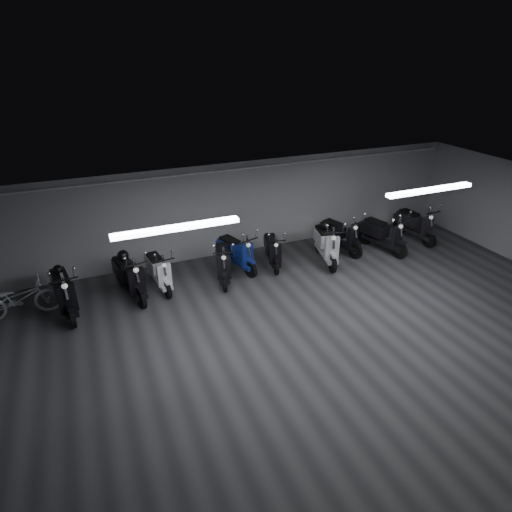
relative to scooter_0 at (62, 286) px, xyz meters
name	(u,v)px	position (x,y,z in m)	size (l,w,h in m)	color
floor	(333,340)	(5.32, -3.36, -0.75)	(14.00, 10.00, 0.01)	#333336
ceiling	(345,220)	(5.32, -3.36, 2.06)	(14.00, 10.00, 0.01)	gray
back_wall	(248,207)	(5.32, 1.65, 0.66)	(14.00, 0.01, 2.80)	#9A9A9C
fluor_strip_left	(177,228)	(2.32, -2.36, 2.00)	(2.40, 0.18, 0.08)	white
fluor_strip_right	(430,190)	(8.32, -2.36, 2.00)	(2.40, 0.18, 0.08)	white
conduit	(249,168)	(5.32, 1.56, 1.88)	(0.05, 0.05, 13.60)	white
scooter_0	(62,286)	(0.00, 0.00, 0.00)	(0.67, 2.00, 1.49)	black
scooter_1	(129,271)	(1.53, 0.17, -0.01)	(0.66, 1.98, 1.47)	black
scooter_2	(158,266)	(2.29, 0.33, -0.09)	(0.59, 1.76, 1.31)	white
scooter_3	(223,257)	(3.97, 0.10, -0.07)	(0.61, 1.82, 1.36)	black
scooter_4	(236,247)	(4.52, 0.54, -0.06)	(0.62, 1.85, 1.38)	navy
scooter_5	(273,245)	(5.57, 0.38, -0.12)	(0.56, 1.69, 1.26)	black
scooter_6	(327,239)	(7.11, -0.02, -0.01)	(0.66, 1.98, 1.48)	silver
scooter_7	(341,230)	(7.87, 0.43, -0.04)	(0.63, 1.90, 1.42)	black
scooter_8	(384,229)	(9.10, -0.05, -0.01)	(0.66, 1.97, 1.47)	black
scooter_9	(416,219)	(10.61, 0.25, -0.03)	(0.64, 1.91, 1.42)	black
bicycle	(18,295)	(-0.99, 0.26, -0.17)	(0.63, 1.79, 1.16)	white
helmet_0	(123,256)	(1.47, 0.44, 0.31)	(0.29, 0.29, 0.29)	black
helmet_1	(325,225)	(7.17, 0.25, 0.31)	(0.28, 0.28, 0.28)	black
helmet_2	(58,270)	(-0.04, 0.27, 0.30)	(0.24, 0.24, 0.24)	black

